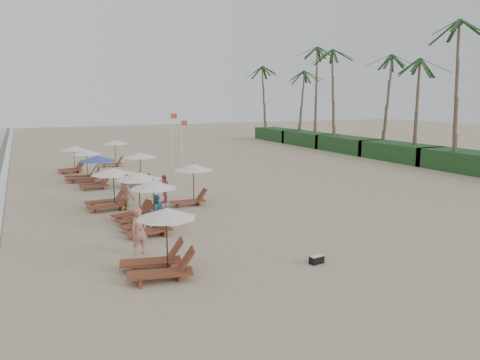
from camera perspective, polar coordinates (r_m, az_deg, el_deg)
name	(u,v)px	position (r m, az deg, el deg)	size (l,w,h in m)	color
ground	(266,227)	(21.45, 3.18, -5.71)	(160.00, 160.00, 0.00)	tan
shrub_hedge	(400,152)	(45.88, 18.97, 3.27)	(3.20, 53.00, 1.60)	#193D1C
palm_row	(398,52)	(46.37, 18.76, 14.64)	(7.00, 52.00, 12.30)	brown
lounger_station_0	(159,246)	(15.76, -9.94, -8.00)	(2.61, 2.38, 2.26)	brown
lounger_station_1	(149,209)	(20.50, -11.12, -3.53)	(2.47, 2.05, 2.31)	brown
lounger_station_2	(135,196)	(22.70, -12.68, -1.95)	(2.47, 2.18, 2.32)	brown
lounger_station_3	(109,189)	(25.61, -15.73, -1.01)	(2.73, 2.37, 2.15)	brown
lounger_station_4	(96,170)	(31.53, -17.24, 1.22)	(2.51, 2.43, 2.11)	brown
lounger_station_5	(83,167)	(34.56, -18.66, 1.50)	(2.71, 2.45, 2.22)	brown
lounger_station_6	(72,159)	(38.72, -19.90, 2.48)	(2.42, 2.14, 2.09)	brown
inland_station_0	(191,180)	(25.56, -6.01, 0.04)	(2.66, 2.24, 2.22)	brown
inland_station_1	(138,164)	(31.60, -12.34, 1.92)	(2.56, 2.24, 2.22)	brown
inland_station_2	(113,149)	(41.21, -15.24, 3.66)	(2.55, 2.24, 2.22)	brown
beachgoer_near	(140,231)	(17.96, -12.19, -6.14)	(0.65, 0.42, 1.78)	tan
beachgoer_mid_a	(156,211)	(21.46, -10.22, -3.77)	(0.73, 0.57, 1.51)	teal
beachgoer_mid_b	(128,192)	(24.97, -13.53, -1.47)	(1.22, 0.70, 1.89)	#92654A
beachgoer_far_a	(165,189)	(26.33, -9.21, -1.06)	(0.93, 0.39, 1.59)	#C85069
duffel_bag	(317,259)	(17.03, 9.35, -9.56)	(0.56, 0.34, 0.30)	black
flag_pole_near	(171,137)	(38.74, -8.40, 5.22)	(0.60, 0.08, 4.71)	silver
flag_pole_far	(182,139)	(40.22, -7.13, 4.94)	(0.60, 0.08, 4.06)	silver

